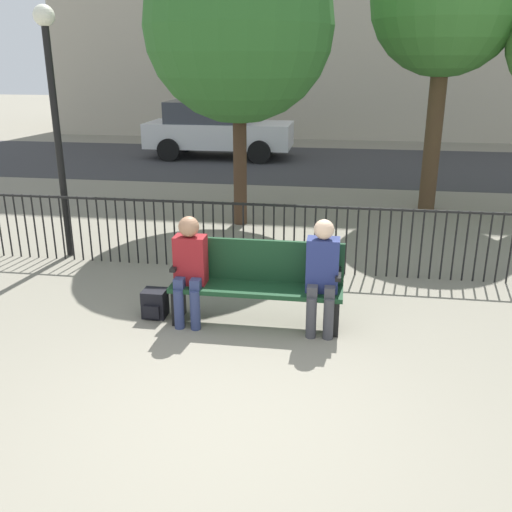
{
  "coord_description": "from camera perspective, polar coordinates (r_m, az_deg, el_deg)",
  "views": [
    {
      "loc": [
        0.87,
        -3.87,
        2.8
      ],
      "look_at": [
        0.0,
        1.79,
        0.8
      ],
      "focal_mm": 40.0,
      "sensor_mm": 36.0,
      "label": 1
    }
  ],
  "objects": [
    {
      "name": "parked_car_0",
      "position": [
        17.09,
        -3.97,
        12.61
      ],
      "size": [
        4.2,
        1.94,
        1.62
      ],
      "color": "silver",
      "rests_on": "ground"
    },
    {
      "name": "seated_person_1",
      "position": [
        6.0,
        6.64,
        -1.46
      ],
      "size": [
        0.34,
        0.39,
        1.24
      ],
      "color": "#3D3D42",
      "rests_on": "ground"
    },
    {
      "name": "ground_plane",
      "position": [
        4.85,
        -3.36,
        -16.01
      ],
      "size": [
        80.0,
        80.0,
        0.0
      ],
      "primitive_type": "plane",
      "color": "gray"
    },
    {
      "name": "street_surface",
      "position": [
        16.14,
        5.61,
        9.16
      ],
      "size": [
        24.0,
        6.0,
        0.01
      ],
      "color": "#333335",
      "rests_on": "ground"
    },
    {
      "name": "park_bench",
      "position": [
        6.25,
        0.11,
        -2.38
      ],
      "size": [
        1.87,
        0.45,
        0.92
      ],
      "color": "#14381E",
      "rests_on": "ground"
    },
    {
      "name": "tree_1",
      "position": [
        9.82,
        -1.74,
        21.96
      ],
      "size": [
        3.06,
        3.06,
        4.81
      ],
      "color": "#422D1E",
      "rests_on": "ground"
    },
    {
      "name": "backpack",
      "position": [
        6.59,
        -10.09,
        -4.71
      ],
      "size": [
        0.26,
        0.27,
        0.32
      ],
      "color": "black",
      "rests_on": "ground"
    },
    {
      "name": "lamp_post",
      "position": [
        8.56,
        -19.65,
        14.87
      ],
      "size": [
        0.28,
        0.28,
        3.46
      ],
      "color": "black",
      "rests_on": "ground"
    },
    {
      "name": "seated_person_0",
      "position": [
        6.21,
        -6.66,
        -0.82
      ],
      "size": [
        0.34,
        0.39,
        1.21
      ],
      "color": "navy",
      "rests_on": "ground"
    },
    {
      "name": "fence_railing",
      "position": [
        7.76,
        1.81,
        2.44
      ],
      "size": [
        9.01,
        0.03,
        0.95
      ],
      "color": "black",
      "rests_on": "ground"
    },
    {
      "name": "tree_2",
      "position": [
        11.39,
        18.55,
        23.05
      ],
      "size": [
        2.65,
        2.65,
        5.1
      ],
      "color": "#4C3823",
      "rests_on": "ground"
    }
  ]
}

